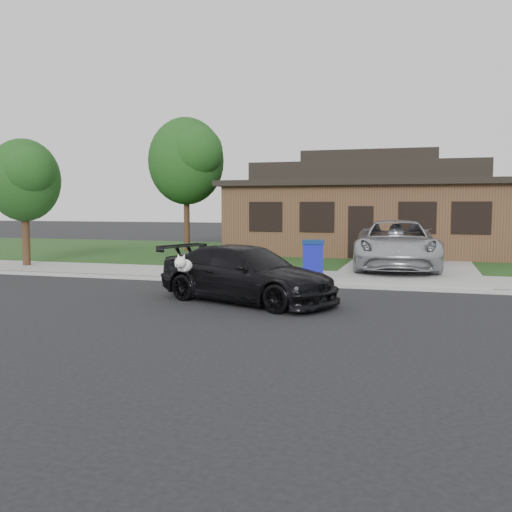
% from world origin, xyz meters
% --- Properties ---
extents(ground, '(120.00, 120.00, 0.00)m').
position_xyz_m(ground, '(0.00, 0.00, 0.00)').
color(ground, black).
rests_on(ground, ground).
extents(sidewalk, '(60.00, 3.00, 0.12)m').
position_xyz_m(sidewalk, '(0.00, 5.00, 0.06)').
color(sidewalk, gray).
rests_on(sidewalk, ground).
extents(curb, '(60.00, 0.12, 0.12)m').
position_xyz_m(curb, '(0.00, 3.50, 0.06)').
color(curb, gray).
rests_on(curb, ground).
extents(lawn, '(60.00, 13.00, 0.13)m').
position_xyz_m(lawn, '(0.00, 13.00, 0.07)').
color(lawn, '#193814').
rests_on(lawn, ground).
extents(driveway, '(4.50, 13.00, 0.14)m').
position_xyz_m(driveway, '(6.00, 10.00, 0.07)').
color(driveway, gray).
rests_on(driveway, ground).
extents(sedan, '(4.99, 3.41, 1.34)m').
position_xyz_m(sedan, '(2.44, 0.54, 0.67)').
color(sedan, black).
rests_on(sedan, ground).
extents(minivan, '(3.20, 6.15, 1.66)m').
position_xyz_m(minivan, '(5.56, 7.84, 0.97)').
color(minivan, '#AAACB2').
rests_on(minivan, driveway).
extents(recycling_bin, '(0.78, 0.78, 1.11)m').
position_xyz_m(recycling_bin, '(3.20, 5.00, 0.68)').
color(recycling_bin, '#0C118E').
rests_on(recycling_bin, sidewalk).
extents(house, '(12.60, 8.60, 4.65)m').
position_xyz_m(house, '(4.00, 15.00, 2.13)').
color(house, '#422B1C').
rests_on(house, ground).
extents(tree_0, '(3.78, 3.60, 6.34)m').
position_xyz_m(tree_0, '(-4.34, 12.88, 4.48)').
color(tree_0, '#332114').
rests_on(tree_0, ground).
extents(tree_2, '(2.73, 2.60, 4.59)m').
position_xyz_m(tree_2, '(-7.38, 5.11, 3.27)').
color(tree_2, '#332114').
rests_on(tree_2, ground).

